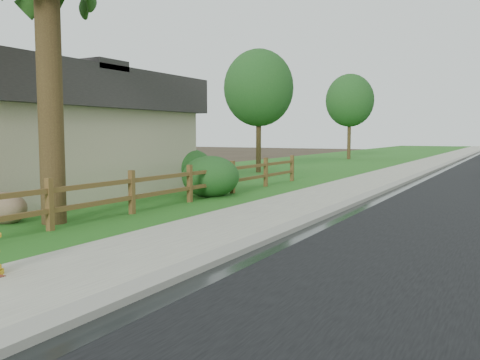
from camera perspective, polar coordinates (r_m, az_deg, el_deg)
The scene contains 12 objects.
ground at distance 6.28m, azimuth -18.49°, elevation -13.24°, with size 120.00×120.00×0.00m, color #32281B.
curb at distance 39.25m, azimuth 23.10°, elevation 2.03°, with size 0.40×90.00×0.12m, color gray.
wet_gutter at distance 39.22m, azimuth 23.61°, elevation 1.96°, with size 0.50×90.00×0.00m, color black.
sidewalk at distance 39.41m, azimuth 21.22°, elevation 2.10°, with size 2.20×90.00×0.10m, color gray.
grass_strip at distance 39.71m, azimuth 18.50°, elevation 2.17°, with size 1.60×90.00×0.06m, color #1C5B1A.
lawn_near at distance 40.98m, azimuth 11.33°, elevation 2.41°, with size 9.00×90.00×0.04m, color #1C5B1A.
ranch_fence at distance 13.21m, azimuth -8.63°, elevation -0.67°, with size 0.12×16.92×1.10m.
boulder at distance 12.11m, azimuth -24.88°, elevation -2.89°, with size 1.06×0.79×0.71m, color brown.
shrub_c at distance 15.62m, azimuth -3.33°, elevation 0.38°, with size 1.78×1.78×1.28m, color #184519.
shrub_d at distance 18.99m, azimuth -6.22°, elevation 1.45°, with size 2.11×2.11×1.44m, color #184519.
tree_near_left at distance 25.34m, azimuth 2.12°, elevation 10.27°, with size 3.44×3.44×6.09m.
tree_mid_left at distance 39.37m, azimuth 12.22°, elevation 8.71°, with size 3.59×3.59×6.42m.
Camera 1 is at (4.43, -4.00, 1.96)m, focal length 38.00 mm.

